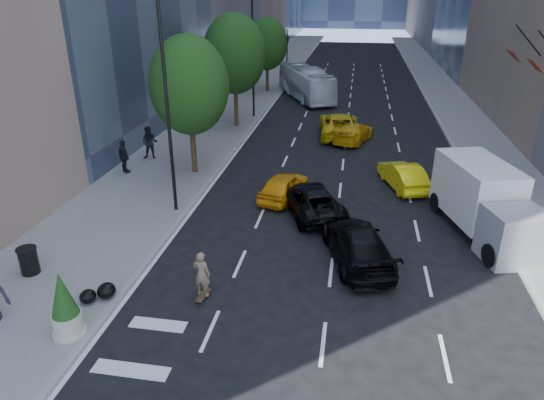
% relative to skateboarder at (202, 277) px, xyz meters
% --- Properties ---
extents(ground, '(160.00, 160.00, 0.00)m').
position_rel_skateboarder_xyz_m(ground, '(3.22, 2.36, -0.83)').
color(ground, black).
rests_on(ground, ground).
extents(sidewalk_left, '(6.00, 120.00, 0.15)m').
position_rel_skateboarder_xyz_m(sidewalk_left, '(-5.78, 32.36, -0.76)').
color(sidewalk_left, slate).
rests_on(sidewalk_left, ground).
extents(sidewalk_right, '(4.00, 120.00, 0.15)m').
position_rel_skateboarder_xyz_m(sidewalk_right, '(13.22, 32.36, -0.76)').
color(sidewalk_right, slate).
rests_on(sidewalk_right, ground).
extents(lamp_near, '(2.13, 0.22, 10.00)m').
position_rel_skateboarder_xyz_m(lamp_near, '(-3.10, 6.36, 4.98)').
color(lamp_near, black).
rests_on(lamp_near, sidewalk_left).
extents(lamp_far, '(2.13, 0.22, 10.00)m').
position_rel_skateboarder_xyz_m(lamp_far, '(-3.10, 24.36, 4.98)').
color(lamp_far, black).
rests_on(lamp_far, sidewalk_left).
extents(tree_near, '(4.20, 4.20, 7.46)m').
position_rel_skateboarder_xyz_m(tree_near, '(-3.98, 11.36, 4.14)').
color(tree_near, '#322513').
rests_on(tree_near, sidewalk_left).
extents(tree_mid, '(4.50, 4.50, 7.99)m').
position_rel_skateboarder_xyz_m(tree_mid, '(-3.98, 21.36, 4.48)').
color(tree_mid, '#322513').
rests_on(tree_mid, sidewalk_left).
extents(tree_far, '(3.90, 3.90, 6.92)m').
position_rel_skateboarder_xyz_m(tree_far, '(-3.98, 34.36, 3.79)').
color(tree_far, '#322513').
rests_on(tree_far, sidewalk_left).
extents(traffic_signal, '(2.48, 0.53, 5.20)m').
position_rel_skateboarder_xyz_m(traffic_signal, '(-3.18, 42.36, 3.40)').
color(traffic_signal, black).
rests_on(traffic_signal, sidewalk_left).
extents(skateboarder, '(0.66, 0.49, 1.67)m').
position_rel_skateboarder_xyz_m(skateboarder, '(0.00, 0.00, 0.00)').
color(skateboarder, '#79674B').
rests_on(skateboarder, ground).
extents(black_sedan_lincoln, '(3.90, 5.22, 1.32)m').
position_rel_skateboarder_xyz_m(black_sedan_lincoln, '(2.97, 7.36, -0.17)').
color(black_sedan_lincoln, black).
rests_on(black_sedan_lincoln, ground).
extents(black_sedan_mercedes, '(3.34, 5.38, 1.45)m').
position_rel_skateboarder_xyz_m(black_sedan_mercedes, '(5.13, 3.36, -0.11)').
color(black_sedan_mercedes, black).
rests_on(black_sedan_mercedes, ground).
extents(taxi_a, '(2.42, 4.08, 1.30)m').
position_rel_skateboarder_xyz_m(taxi_a, '(1.47, 8.86, -0.18)').
color(taxi_a, orange).
rests_on(taxi_a, ground).
extents(taxi_b, '(2.58, 4.29, 1.34)m').
position_rel_skateboarder_xyz_m(taxi_b, '(7.42, 11.36, -0.16)').
color(taxi_b, '#FFE90D').
rests_on(taxi_b, ground).
extents(taxi_c, '(3.22, 6.02, 1.61)m').
position_rel_skateboarder_xyz_m(taxi_c, '(3.72, 20.36, -0.03)').
color(taxi_c, '#D9B80B').
rests_on(taxi_c, ground).
extents(taxi_d, '(3.10, 4.79, 1.29)m').
position_rel_skateboarder_xyz_m(taxi_d, '(4.73, 19.20, -0.19)').
color(taxi_d, '#DC9F0B').
rests_on(taxi_d, ground).
extents(city_bus, '(6.40, 10.47, 2.89)m').
position_rel_skateboarder_xyz_m(city_bus, '(0.02, 32.48, 0.61)').
color(city_bus, white).
rests_on(city_bus, ground).
extents(box_truck, '(3.78, 6.47, 2.92)m').
position_rel_skateboarder_xyz_m(box_truck, '(10.35, 6.63, 0.65)').
color(box_truck, silver).
rests_on(box_truck, ground).
extents(pedestrian_a, '(1.06, 0.88, 1.98)m').
position_rel_skateboarder_xyz_m(pedestrian_a, '(-7.31, 13.10, 0.31)').
color(pedestrian_a, black).
rests_on(pedestrian_a, sidewalk_left).
extents(pedestrian_b, '(1.15, 1.06, 1.89)m').
position_rel_skateboarder_xyz_m(pedestrian_b, '(-7.75, 10.54, 0.26)').
color(pedestrian_b, black).
rests_on(pedestrian_b, sidewalk_left).
extents(trash_can, '(0.65, 0.65, 0.98)m').
position_rel_skateboarder_xyz_m(trash_can, '(-6.61, 0.22, -0.19)').
color(trash_can, black).
rests_on(trash_can, sidewalk_left).
extents(planter_shrub, '(0.89, 0.89, 2.13)m').
position_rel_skateboarder_xyz_m(planter_shrub, '(-3.38, -2.64, 0.33)').
color(planter_shrub, beige).
rests_on(planter_shrub, sidewalk_left).
extents(garbage_bags, '(1.04, 1.00, 0.52)m').
position_rel_skateboarder_xyz_m(garbage_bags, '(-3.33, -0.87, -0.44)').
color(garbage_bags, black).
rests_on(garbage_bags, sidewalk_left).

